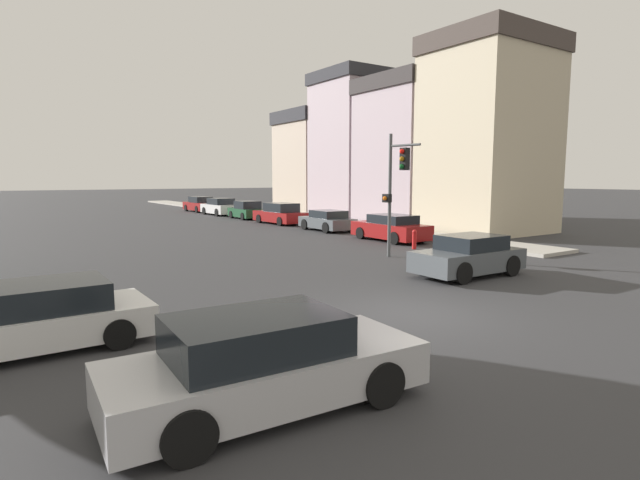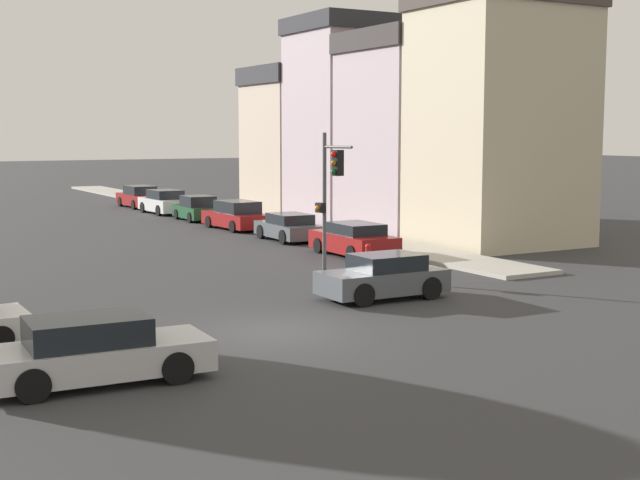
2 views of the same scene
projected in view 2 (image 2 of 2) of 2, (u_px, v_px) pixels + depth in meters
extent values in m
plane|color=#333335|center=(274.00, 331.00, 23.11)|extent=(300.00, 300.00, 0.00)
cube|color=#ADA89E|center=(210.00, 211.00, 57.63)|extent=(2.72, 60.00, 0.16)
cube|color=beige|center=(500.00, 129.00, 40.46)|extent=(6.87, 5.86, 10.61)
cube|color=#B29EA8|center=(422.00, 143.00, 45.93)|extent=(7.11, 6.06, 9.19)
cube|color=#383333|center=(423.00, 43.00, 45.32)|extent=(7.39, 6.30, 1.04)
cube|color=#B29EA8|center=(359.00, 129.00, 51.09)|extent=(7.09, 5.61, 10.67)
cube|color=#2D2D33|center=(359.00, 26.00, 50.39)|extent=(7.37, 5.84, 0.93)
cube|color=#BCA893|center=(314.00, 150.00, 56.51)|extent=(7.77, 5.80, 8.09)
cube|color=#2D2D33|center=(314.00, 77.00, 55.96)|extent=(8.08, 6.04, 1.10)
cylinder|color=#515456|center=(324.00, 205.00, 31.70)|extent=(0.14, 0.14, 5.14)
cylinder|color=#515456|center=(338.00, 147.00, 30.88)|extent=(0.33, 1.48, 0.10)
cube|color=black|center=(338.00, 163.00, 30.94)|extent=(0.34, 0.34, 0.90)
sphere|color=red|center=(334.00, 154.00, 30.79)|extent=(0.20, 0.20, 0.20)
sphere|color=#99660F|center=(334.00, 163.00, 30.82)|extent=(0.20, 0.20, 0.20)
sphere|color=#0F511E|center=(334.00, 172.00, 30.86)|extent=(0.20, 0.20, 0.20)
cube|color=black|center=(321.00, 208.00, 31.60)|extent=(0.27, 0.38, 0.35)
sphere|color=orange|center=(317.00, 208.00, 31.51)|extent=(0.18, 0.18, 0.18)
cylinder|color=black|center=(1.00, 338.00, 21.03)|extent=(0.61, 0.22, 0.61)
cube|color=#4C5156|center=(382.00, 281.00, 27.62)|extent=(3.97, 1.86, 0.70)
cube|color=black|center=(387.00, 262.00, 27.63)|extent=(2.07, 1.62, 0.50)
cylinder|color=black|center=(363.00, 295.00, 26.32)|extent=(0.72, 0.23, 0.71)
cylinder|color=black|center=(335.00, 286.00, 27.80)|extent=(0.72, 0.23, 0.71)
cylinder|color=black|center=(431.00, 288.00, 27.49)|extent=(0.72, 0.23, 0.71)
cylinder|color=black|center=(400.00, 280.00, 28.97)|extent=(0.72, 0.23, 0.71)
cube|color=#B7B7BC|center=(97.00, 358.00, 18.32)|extent=(4.68, 2.03, 0.64)
cube|color=black|center=(87.00, 331.00, 18.16)|extent=(2.46, 1.71, 0.57)
cylinder|color=black|center=(153.00, 350.00, 19.73)|extent=(0.69, 0.25, 0.68)
cylinder|color=black|center=(177.00, 368.00, 18.22)|extent=(0.69, 0.25, 0.68)
cylinder|color=black|center=(19.00, 365.00, 18.45)|extent=(0.69, 0.25, 0.68)
cylinder|color=black|center=(33.00, 386.00, 16.94)|extent=(0.69, 0.25, 0.68)
cube|color=maroon|center=(353.00, 243.00, 37.32)|extent=(2.00, 4.63, 0.76)
cube|color=black|center=(356.00, 228.00, 37.08)|extent=(1.72, 2.43, 0.46)
cylinder|color=black|center=(319.00, 245.00, 38.18)|extent=(0.24, 0.66, 0.65)
cylinder|color=black|center=(354.00, 243.00, 39.00)|extent=(0.24, 0.66, 0.65)
cylinder|color=black|center=(352.00, 253.00, 35.69)|extent=(0.24, 0.66, 0.65)
cylinder|color=black|center=(389.00, 251.00, 36.51)|extent=(0.24, 0.66, 0.65)
cube|color=#4C5156|center=(289.00, 230.00, 42.64)|extent=(1.99, 4.22, 0.64)
cube|color=black|center=(290.00, 219.00, 42.43)|extent=(1.70, 2.22, 0.47)
cylinder|color=black|center=(261.00, 232.00, 43.40)|extent=(0.25, 0.69, 0.68)
cylinder|color=black|center=(293.00, 230.00, 44.19)|extent=(0.25, 0.69, 0.68)
cylinder|color=black|center=(284.00, 237.00, 41.13)|extent=(0.25, 0.69, 0.68)
cylinder|color=black|center=(317.00, 235.00, 41.92)|extent=(0.25, 0.69, 0.68)
cube|color=maroon|center=(236.00, 219.00, 47.68)|extent=(2.08, 4.83, 0.72)
cube|color=black|center=(237.00, 207.00, 47.44)|extent=(1.76, 2.54, 0.63)
cylinder|color=black|center=(209.00, 222.00, 48.48)|extent=(0.25, 0.65, 0.64)
cylinder|color=black|center=(238.00, 220.00, 49.42)|extent=(0.25, 0.65, 0.64)
cylinder|color=black|center=(233.00, 227.00, 45.99)|extent=(0.25, 0.65, 0.64)
cylinder|color=black|center=(264.00, 225.00, 46.93)|extent=(0.25, 0.65, 0.64)
cube|color=#194728|center=(197.00, 212.00, 52.49)|extent=(1.95, 3.92, 0.68)
cube|color=black|center=(198.00, 201.00, 52.28)|extent=(1.67, 2.06, 0.61)
cylinder|color=black|center=(177.00, 214.00, 53.17)|extent=(0.24, 0.62, 0.61)
cylinder|color=black|center=(204.00, 213.00, 53.96)|extent=(0.24, 0.62, 0.61)
cylinder|color=black|center=(190.00, 218.00, 51.07)|extent=(0.24, 0.62, 0.61)
cylinder|color=black|center=(218.00, 216.00, 51.86)|extent=(0.24, 0.62, 0.61)
cube|color=silver|center=(164.00, 205.00, 56.91)|extent=(2.04, 4.59, 0.78)
cube|color=black|center=(165.00, 194.00, 56.67)|extent=(1.76, 2.41, 0.56)
cylinder|color=black|center=(143.00, 207.00, 57.67)|extent=(0.24, 0.69, 0.68)
cylinder|color=black|center=(170.00, 206.00, 58.60)|extent=(0.24, 0.69, 0.68)
cylinder|color=black|center=(159.00, 211.00, 55.27)|extent=(0.24, 0.69, 0.68)
cylinder|color=black|center=(186.00, 209.00, 56.20)|extent=(0.24, 0.69, 0.68)
cube|color=maroon|center=(139.00, 199.00, 61.62)|extent=(1.89, 4.81, 0.75)
cube|color=black|center=(140.00, 190.00, 61.38)|extent=(1.65, 2.50, 0.59)
cylinder|color=black|center=(120.00, 202.00, 62.49)|extent=(0.23, 0.67, 0.67)
cylinder|color=black|center=(144.00, 201.00, 63.36)|extent=(0.23, 0.67, 0.67)
cylinder|color=black|center=(134.00, 205.00, 59.94)|extent=(0.23, 0.67, 0.67)
cylinder|color=black|center=(159.00, 204.00, 60.81)|extent=(0.23, 0.67, 0.67)
cylinder|color=red|center=(368.00, 258.00, 34.10)|extent=(0.20, 0.20, 0.75)
sphere|color=red|center=(368.00, 246.00, 34.05)|extent=(0.22, 0.22, 0.22)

